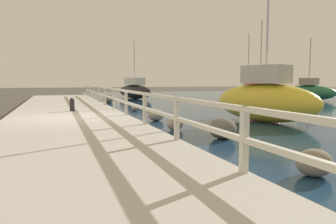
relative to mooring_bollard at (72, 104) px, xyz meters
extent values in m
plane|color=#4C473D|center=(-0.23, -2.33, -0.52)|extent=(120.00, 120.00, 0.00)
cube|color=beige|center=(-0.23, -2.33, -0.40)|extent=(4.32, 36.00, 0.24)
cube|color=silver|center=(1.83, -10.43, 0.19)|extent=(0.10, 0.10, 0.95)
cube|color=silver|center=(1.83, -7.73, 0.19)|extent=(0.10, 0.10, 0.95)
cube|color=silver|center=(1.83, -5.03, 0.19)|extent=(0.10, 0.10, 0.95)
cube|color=silver|center=(1.83, -2.33, 0.19)|extent=(0.10, 0.10, 0.95)
cube|color=silver|center=(1.83, 0.37, 0.19)|extent=(0.10, 0.10, 0.95)
cube|color=silver|center=(1.83, 3.07, 0.19)|extent=(0.10, 0.10, 0.95)
cube|color=silver|center=(1.83, 5.77, 0.19)|extent=(0.10, 0.10, 0.95)
cube|color=silver|center=(1.83, 8.47, 0.19)|extent=(0.10, 0.10, 0.95)
cube|color=silver|center=(1.83, 11.17, 0.19)|extent=(0.10, 0.10, 0.95)
cube|color=silver|center=(1.83, 13.87, 0.19)|extent=(0.10, 0.10, 0.95)
cube|color=silver|center=(1.83, -2.33, 0.62)|extent=(0.09, 32.50, 0.08)
cube|color=silver|center=(1.83, -2.33, 0.19)|extent=(0.09, 32.50, 0.08)
ellipsoid|color=slate|center=(3.24, -10.28, -0.30)|extent=(0.60, 0.54, 0.45)
ellipsoid|color=gray|center=(2.93, -2.57, -0.29)|extent=(0.62, 0.56, 0.47)
ellipsoid|color=gray|center=(3.10, 1.58, -0.36)|extent=(0.42, 0.38, 0.32)
ellipsoid|color=#666056|center=(3.48, -6.77, -0.24)|extent=(0.74, 0.67, 0.56)
ellipsoid|color=gray|center=(2.79, -5.01, -0.33)|extent=(0.51, 0.46, 0.38)
ellipsoid|color=slate|center=(2.82, 8.10, -0.24)|extent=(0.76, 0.69, 0.57)
cylinder|color=black|center=(0.00, 0.00, -0.06)|extent=(0.20, 0.20, 0.44)
sphere|color=black|center=(0.00, 0.00, 0.19)|extent=(0.18, 0.18, 0.18)
ellipsoid|color=gold|center=(6.64, -4.20, 0.20)|extent=(2.97, 4.41, 1.42)
cube|color=beige|center=(6.64, -4.20, 1.23)|extent=(1.54, 1.83, 0.66)
cylinder|color=silver|center=(6.64, -4.20, 3.75)|extent=(0.09, 0.09, 5.70)
ellipsoid|color=#236B42|center=(17.71, 5.83, 0.07)|extent=(2.95, 4.44, 1.16)
cube|color=#9E937F|center=(17.71, 5.83, 0.92)|extent=(1.36, 1.43, 0.54)
cylinder|color=silver|center=(17.71, 5.83, 2.43)|extent=(0.09, 0.09, 3.56)
ellipsoid|color=red|center=(11.99, 3.86, 0.27)|extent=(1.89, 4.55, 1.56)
cube|color=beige|center=(11.99, 3.86, 1.31)|extent=(1.17, 1.59, 0.53)
cylinder|color=silver|center=(11.99, 3.86, 2.95)|extent=(0.09, 0.09, 3.80)
ellipsoid|color=black|center=(5.64, 12.52, 0.06)|extent=(2.43, 5.86, 1.15)
cube|color=silver|center=(5.64, 12.52, 0.93)|extent=(1.34, 2.40, 0.59)
cylinder|color=silver|center=(5.64, 12.52, 2.54)|extent=(0.09, 0.09, 3.81)
ellipsoid|color=#2D4C9E|center=(14.94, 9.91, 0.12)|extent=(2.40, 3.65, 1.27)
cube|color=silver|center=(14.94, 9.91, 1.05)|extent=(1.37, 1.72, 0.60)
cylinder|color=silver|center=(14.94, 9.91, 2.86)|extent=(0.09, 0.09, 4.21)
camera|label=1|loc=(-0.66, -14.37, 1.02)|focal=35.00mm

